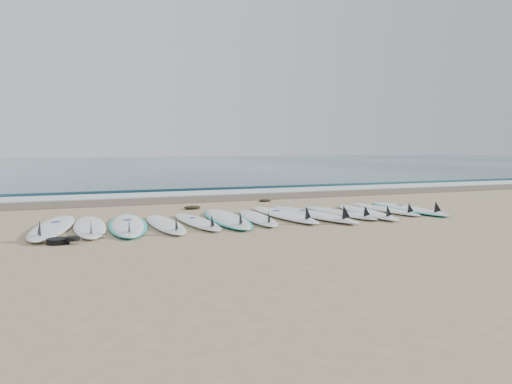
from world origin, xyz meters
name	(u,v)px	position (x,y,z in m)	size (l,w,h in m)	color
ground	(256,219)	(0.00, 0.00, 0.00)	(120.00, 120.00, 0.00)	tan
ocean	(106,164)	(0.00, 32.50, 0.01)	(120.00, 55.00, 0.03)	#275461
wet_sand_band	(200,199)	(0.00, 4.10, 0.01)	(120.00, 1.80, 0.01)	brown
foam_band	(188,194)	(0.00, 5.50, 0.02)	(120.00, 1.40, 0.04)	silver
wave_crest	(177,189)	(0.00, 7.00, 0.05)	(120.00, 1.00, 0.10)	#275461
surfboard_0	(52,227)	(-3.71, 0.05, 0.06)	(1.05, 2.89, 0.36)	white
surfboard_1	(90,226)	(-3.10, -0.07, 0.06)	(0.62, 2.59, 0.33)	white
surfboard_2	(128,225)	(-2.47, -0.08, 0.05)	(0.94, 2.79, 0.35)	white
surfboard_3	(166,224)	(-1.83, -0.27, 0.05)	(0.52, 2.44, 0.31)	white
surfboard_4	(198,221)	(-1.23, -0.17, 0.05)	(0.60, 2.38, 0.30)	white
surfboard_5	(227,218)	(-0.60, -0.01, 0.05)	(0.94, 2.88, 0.36)	white
surfboard_6	(257,217)	(-0.02, -0.11, 0.05)	(0.80, 2.42, 0.30)	white
surfboard_7	(284,214)	(0.64, 0.06, 0.06)	(0.67, 2.78, 0.35)	white
surfboard_8	(314,214)	(1.21, -0.13, 0.06)	(0.96, 2.95, 0.37)	white
surfboard_9	(340,212)	(1.87, -0.06, 0.05)	(0.75, 2.43, 0.31)	white
surfboard_10	(367,212)	(2.42, -0.21, 0.06)	(0.88, 2.65, 0.33)	white
surfboard_11	(386,209)	(3.10, 0.07, 0.05)	(0.52, 2.33, 0.30)	white
surfboard_12	(408,208)	(3.64, -0.01, 0.05)	(0.71, 2.66, 0.34)	white
seaweed_near	(192,207)	(-0.75, 2.05, 0.04)	(0.39, 0.30, 0.08)	black
seaweed_far	(265,200)	(1.39, 2.87, 0.03)	(0.33, 0.26, 0.06)	black
leash_coil	(61,241)	(-3.57, -1.24, 0.05)	(0.46, 0.36, 0.11)	black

